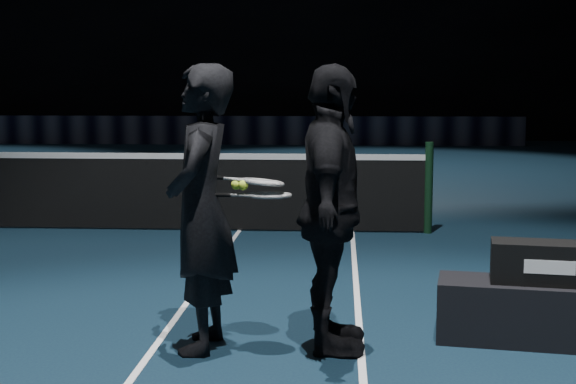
% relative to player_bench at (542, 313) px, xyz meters
% --- Properties ---
extents(net_post_right, '(0.10, 0.10, 1.10)m').
position_rel_player_bench_xyz_m(net_post_right, '(-0.32, 4.22, 0.34)').
color(net_post_right, black).
rests_on(net_post_right, floor).
extents(sponsor_backdrop, '(22.00, 0.15, 0.90)m').
position_rel_player_bench_xyz_m(sponsor_backdrop, '(-6.72, 19.72, 0.24)').
color(sponsor_backdrop, black).
rests_on(sponsor_backdrop, floor).
extents(player_bench, '(1.45, 0.68, 0.42)m').
position_rel_player_bench_xyz_m(player_bench, '(0.00, 0.00, 0.00)').
color(player_bench, black).
rests_on(player_bench, floor).
extents(racket_bag, '(0.74, 0.40, 0.28)m').
position_rel_player_bench_xyz_m(racket_bag, '(0.00, 0.00, 0.35)').
color(racket_bag, black).
rests_on(racket_bag, player_bench).
extents(bag_signature, '(0.32, 0.05, 0.09)m').
position_rel_player_bench_xyz_m(bag_signature, '(0.00, -0.15, 0.35)').
color(bag_signature, white).
rests_on(bag_signature, racket_bag).
extents(player_a, '(0.47, 0.70, 1.89)m').
position_rel_player_bench_xyz_m(player_a, '(-2.29, -0.28, 0.73)').
color(player_a, black).
rests_on(player_a, floor).
extents(player_b, '(0.48, 1.11, 1.89)m').
position_rel_player_bench_xyz_m(player_b, '(-1.44, -0.26, 0.73)').
color(player_b, black).
rests_on(player_b, floor).
extents(racket_lower, '(0.68, 0.23, 0.03)m').
position_rel_player_bench_xyz_m(racket_lower, '(-1.84, -0.27, 0.83)').
color(racket_lower, black).
rests_on(racket_lower, player_a).
extents(racket_upper, '(0.70, 0.28, 0.10)m').
position_rel_player_bench_xyz_m(racket_upper, '(-1.89, -0.23, 0.91)').
color(racket_upper, black).
rests_on(racket_upper, player_b).
extents(tennis_balls, '(0.12, 0.10, 0.12)m').
position_rel_player_bench_xyz_m(tennis_balls, '(-2.03, -0.26, 0.91)').
color(tennis_balls, '#C7EC32').
rests_on(tennis_balls, racket_upper).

